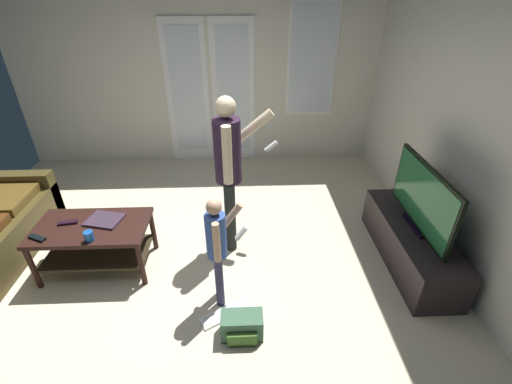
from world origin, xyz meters
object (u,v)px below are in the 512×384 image
flat_screen_tv (423,198)px  person_child (218,244)px  coffee_table (94,237)px  dvd_remote_slim (37,238)px  laptop_closed (104,220)px  tv_stand (410,244)px  cup_near_edge (89,236)px  tv_remote_black (68,223)px  loose_keyboard (225,313)px  backpack (242,326)px  person_adult (229,163)px

flat_screen_tv → person_child: (-1.85, -0.44, -0.11)m
coffee_table → dvd_remote_slim: (-0.39, -0.18, 0.15)m
flat_screen_tv → laptop_closed: flat_screen_tv is taller
tv_stand → dvd_remote_slim: (-3.44, -0.14, 0.30)m
cup_near_edge → tv_remote_black: size_ratio=0.54×
coffee_table → flat_screen_tv: 3.07m
loose_keyboard → laptop_closed: 1.43m
dvd_remote_slim → person_child: bearing=14.8°
backpack → person_adult: bearing=94.5°
person_child → cup_near_edge: bearing=167.5°
flat_screen_tv → backpack: (-1.67, -0.82, -0.63)m
flat_screen_tv → tv_stand: bearing=-65.4°
loose_keyboard → dvd_remote_slim: 1.77m
coffee_table → tv_remote_black: 0.27m
tv_stand → tv_remote_black: size_ratio=8.35×
tv_stand → backpack: size_ratio=4.30×
tv_stand → flat_screen_tv: flat_screen_tv is taller
cup_near_edge → dvd_remote_slim: bearing=174.5°
person_child → backpack: bearing=-64.5°
backpack → tv_remote_black: (-1.60, 0.89, 0.41)m
person_adult → person_child: size_ratio=1.53×
coffee_table → tv_remote_black: (-0.22, 0.04, 0.15)m
coffee_table → dvd_remote_slim: 0.45m
coffee_table → tv_remote_black: tv_remote_black is taller
dvd_remote_slim → person_adult: bearing=41.1°
person_adult → tv_remote_black: bearing=-170.1°
cup_near_edge → dvd_remote_slim: (-0.47, 0.04, -0.03)m
backpack → laptop_closed: (-1.27, 0.92, 0.41)m
loose_keyboard → backpack: bearing=-55.7°
laptop_closed → person_adult: bearing=25.2°
person_adult → loose_keyboard: bearing=-93.1°
person_child → dvd_remote_slim: 1.62m
tv_stand → backpack: (-1.67, -0.81, -0.10)m
person_adult → laptop_closed: (-1.18, -0.23, -0.45)m
tv_stand → loose_keyboard: size_ratio=3.18×
person_child → laptop_closed: (-1.09, 0.54, -0.11)m
coffee_table → dvd_remote_slim: bearing=-155.9°
coffee_table → laptop_closed: size_ratio=3.31×
backpack → cup_near_edge: size_ratio=3.60×
flat_screen_tv → person_adult: size_ratio=0.68×
flat_screen_tv → tv_remote_black: flat_screen_tv is taller
tv_stand → tv_remote_black: bearing=178.7°
coffee_table → dvd_remote_slim: dvd_remote_slim is taller
loose_keyboard → laptop_closed: laptop_closed is taller
flat_screen_tv → loose_keyboard: size_ratio=2.44×
person_child → person_adult: bearing=83.2°
loose_keyboard → dvd_remote_slim: size_ratio=2.62×
tv_stand → flat_screen_tv: (-0.00, 0.00, 0.53)m
backpack → laptop_closed: size_ratio=1.06×
loose_keyboard → dvd_remote_slim: bearing=164.0°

